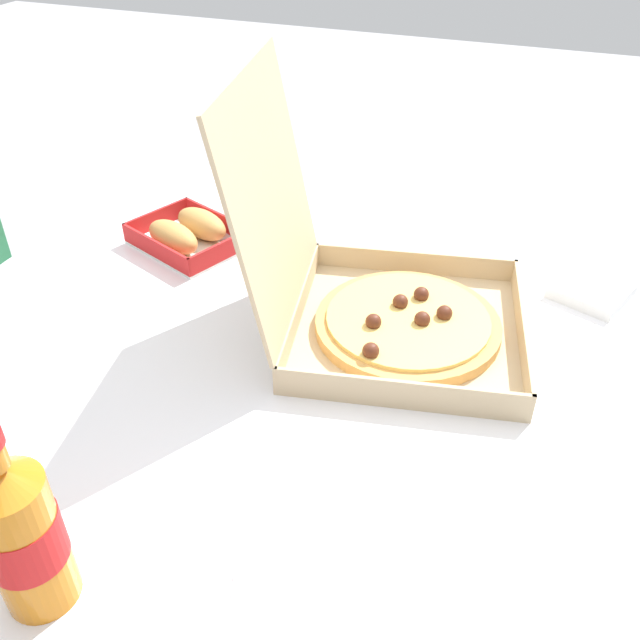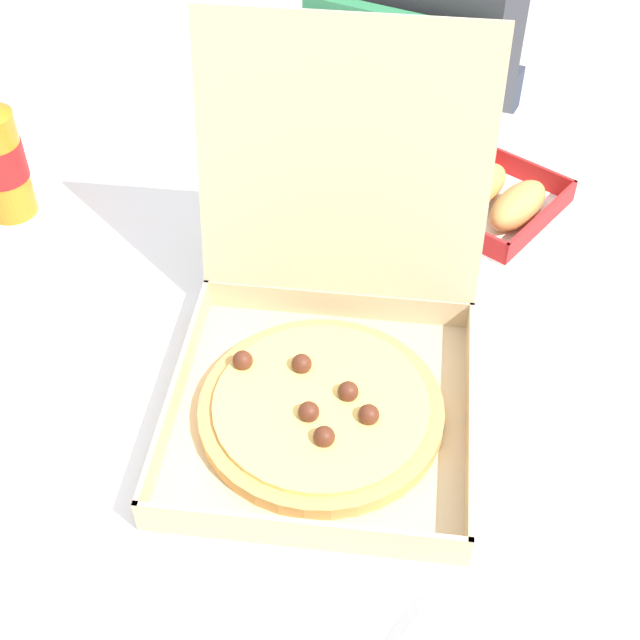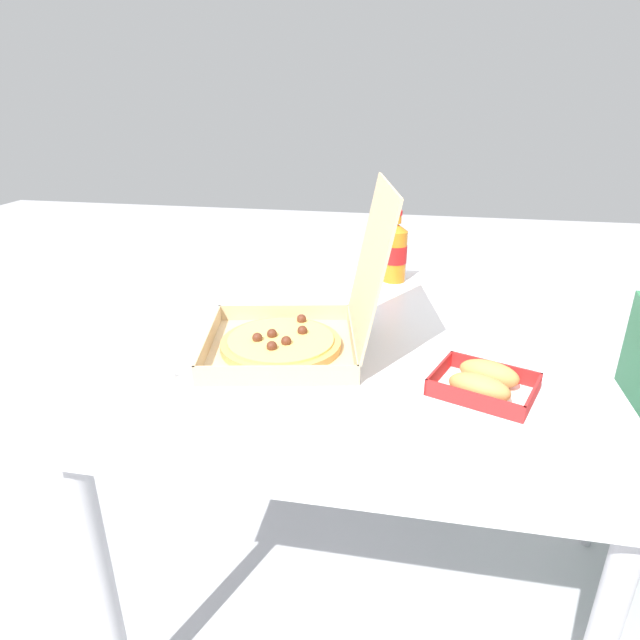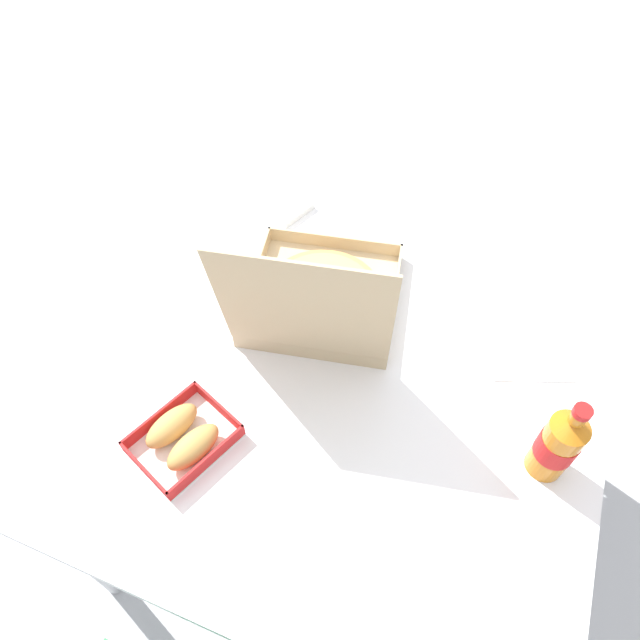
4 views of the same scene
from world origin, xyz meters
The scene contains 7 objects.
ground_plane centered at (0.00, 0.00, 0.00)m, with size 10.00×10.00×0.00m, color #B2B2B7.
dining_table centered at (0.00, 0.00, 0.66)m, with size 1.12×1.08×0.74m.
pizza_box_open centered at (0.10, -0.14, 0.79)m, with size 0.41×0.47×0.38m.
bread_side_box centered at (0.23, 0.26, 0.77)m, with size 0.21×0.23×0.06m.
cola_bottle centered at (-0.44, 0.05, 0.83)m, with size 0.07×0.07×0.22m.
paper_menu centered at (-0.39, -0.21, 0.74)m, with size 0.21×0.15×0.00m, color white.
napkin_pile centered at (0.31, -0.44, 0.75)m, with size 0.11×0.11×0.02m, color white.
Camera 1 is at (-0.71, -0.35, 1.36)m, focal length 38.10 mm.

